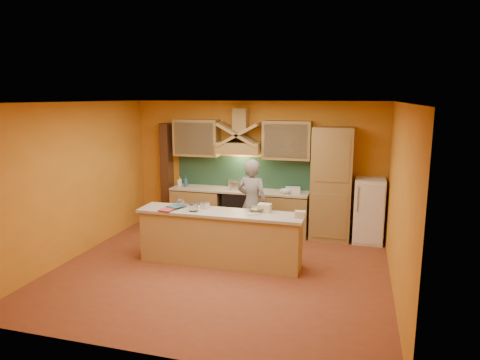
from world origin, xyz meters
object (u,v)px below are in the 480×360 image
(mixing_bowl, at_px, (256,210))
(person, at_px, (252,203))
(fridge, at_px, (369,210))
(stove, at_px, (239,211))
(kitchen_scale, at_px, (205,206))

(mixing_bowl, bearing_deg, person, 108.61)
(person, height_order, mixing_bowl, person)
(fridge, bearing_deg, person, -157.93)
(stove, relative_size, fridge, 0.69)
(stove, distance_m, fridge, 2.71)
(kitchen_scale, xyz_separation_m, mixing_bowl, (0.93, 0.04, -0.01))
(person, relative_size, kitchen_scale, 14.36)
(stove, bearing_deg, fridge, 0.00)
(person, bearing_deg, fridge, -144.90)
(stove, distance_m, kitchen_scale, 1.86)
(stove, distance_m, person, 1.11)
(fridge, height_order, mixing_bowl, fridge)
(person, height_order, kitchen_scale, person)
(stove, xyz_separation_m, person, (0.52, -0.88, 0.41))
(stove, distance_m, mixing_bowl, 1.98)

